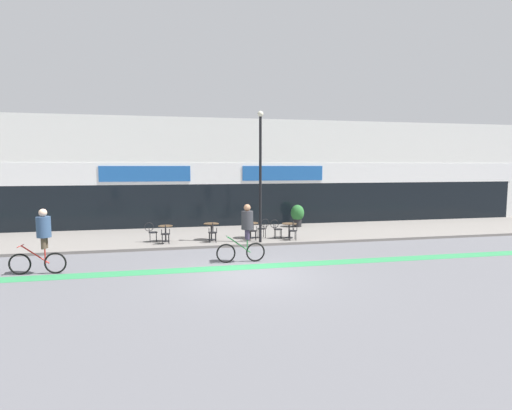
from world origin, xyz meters
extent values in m
plane|color=#5B5B60|center=(0.00, 0.00, 0.00)|extent=(120.00, 120.00, 0.00)
cube|color=slate|center=(0.00, 7.25, 0.06)|extent=(40.00, 5.50, 0.12)
cube|color=silver|center=(0.00, 12.00, 3.11)|extent=(40.00, 4.00, 6.22)
cube|color=black|center=(0.00, 10.03, 1.32)|extent=(38.80, 0.10, 2.40)
cube|color=white|center=(0.00, 10.05, 3.12)|extent=(39.20, 0.14, 1.20)
cube|color=#1E56A3|center=(-3.88, 9.98, 3.12)|extent=(4.81, 0.08, 0.84)
cube|color=#1E56A3|center=(3.88, 9.98, 3.12)|extent=(4.81, 0.08, 0.84)
cube|color=#2D844C|center=(0.00, 1.04, 0.00)|extent=(36.00, 0.70, 0.01)
cylinder|color=black|center=(-2.81, 5.88, 0.13)|extent=(0.36, 0.36, 0.02)
cylinder|color=black|center=(-2.81, 5.88, 0.47)|extent=(0.07, 0.07, 0.70)
cylinder|color=#4C3823|center=(-2.81, 5.88, 0.83)|extent=(0.65, 0.65, 0.02)
cylinder|color=black|center=(-0.73, 5.83, 0.13)|extent=(0.39, 0.39, 0.02)
cylinder|color=black|center=(-0.73, 5.83, 0.49)|extent=(0.07, 0.07, 0.75)
cylinder|color=#4C3823|center=(-0.73, 5.83, 0.88)|extent=(0.71, 0.71, 0.02)
cylinder|color=black|center=(1.13, 5.91, 0.13)|extent=(0.42, 0.42, 0.02)
cylinder|color=black|center=(1.13, 5.91, 0.47)|extent=(0.07, 0.07, 0.71)
cylinder|color=#4C3823|center=(1.13, 5.91, 0.84)|extent=(0.77, 0.77, 0.02)
cylinder|color=black|center=(2.95, 5.57, 0.13)|extent=(0.39, 0.39, 0.02)
cylinder|color=black|center=(2.95, 5.57, 0.46)|extent=(0.07, 0.07, 0.68)
cylinder|color=#4C3823|center=(2.95, 5.57, 0.81)|extent=(0.70, 0.70, 0.02)
cylinder|color=black|center=(-2.81, 5.33, 0.56)|extent=(0.43, 0.43, 0.03)
cylinder|color=black|center=(-2.96, 5.46, 0.33)|extent=(0.03, 0.03, 0.42)
cylinder|color=black|center=(-2.68, 5.48, 0.33)|extent=(0.03, 0.03, 0.42)
cylinder|color=black|center=(-2.94, 5.18, 0.33)|extent=(0.03, 0.03, 0.42)
cylinder|color=black|center=(-2.66, 5.20, 0.33)|extent=(0.03, 0.03, 0.42)
torus|color=black|center=(-2.79, 5.16, 0.82)|extent=(0.06, 0.41, 0.41)
cylinder|color=black|center=(-2.97, 5.15, 0.68)|extent=(0.03, 0.03, 0.23)
cylinder|color=black|center=(-2.62, 5.18, 0.68)|extent=(0.03, 0.03, 0.23)
cylinder|color=black|center=(-3.36, 5.88, 0.56)|extent=(0.42, 0.42, 0.03)
cylinder|color=black|center=(-3.23, 6.03, 0.33)|extent=(0.03, 0.03, 0.42)
cylinder|color=black|center=(-3.21, 5.75, 0.33)|extent=(0.03, 0.03, 0.42)
cylinder|color=black|center=(-3.51, 6.01, 0.33)|extent=(0.03, 0.03, 0.42)
cylinder|color=black|center=(-3.49, 5.74, 0.33)|extent=(0.03, 0.03, 0.42)
torus|color=black|center=(-3.53, 5.87, 0.82)|extent=(0.41, 0.05, 0.41)
cylinder|color=black|center=(-3.54, 6.04, 0.68)|extent=(0.03, 0.03, 0.23)
cylinder|color=black|center=(-3.52, 5.70, 0.68)|extent=(0.03, 0.03, 0.23)
cylinder|color=black|center=(-0.73, 5.28, 0.56)|extent=(0.41, 0.41, 0.03)
cylinder|color=black|center=(-0.87, 5.42, 0.33)|extent=(0.03, 0.03, 0.42)
cylinder|color=black|center=(-0.59, 5.42, 0.33)|extent=(0.03, 0.03, 0.42)
cylinder|color=black|center=(-0.88, 5.14, 0.33)|extent=(0.03, 0.03, 0.42)
cylinder|color=black|center=(-0.60, 5.14, 0.33)|extent=(0.03, 0.03, 0.42)
torus|color=black|center=(-0.74, 5.11, 0.82)|extent=(0.03, 0.41, 0.41)
cylinder|color=black|center=(-0.91, 5.11, 0.68)|extent=(0.03, 0.03, 0.23)
cylinder|color=black|center=(-0.57, 5.11, 0.68)|extent=(0.03, 0.03, 0.23)
cylinder|color=black|center=(1.13, 5.36, 0.56)|extent=(0.44, 0.44, 0.03)
cylinder|color=black|center=(1.01, 5.52, 0.33)|extent=(0.03, 0.03, 0.42)
cylinder|color=black|center=(1.29, 5.49, 0.33)|extent=(0.03, 0.03, 0.42)
cylinder|color=black|center=(0.98, 5.24, 0.33)|extent=(0.03, 0.03, 0.42)
cylinder|color=black|center=(1.25, 5.21, 0.33)|extent=(0.03, 0.03, 0.42)
torus|color=black|center=(1.11, 5.19, 0.82)|extent=(0.07, 0.41, 0.41)
cylinder|color=black|center=(0.94, 5.21, 0.68)|extent=(0.03, 0.03, 0.23)
cylinder|color=black|center=(1.28, 5.17, 0.68)|extent=(0.03, 0.03, 0.23)
cylinder|color=black|center=(1.68, 5.91, 0.56)|extent=(0.44, 0.44, 0.03)
cylinder|color=black|center=(1.56, 5.76, 0.33)|extent=(0.03, 0.03, 0.42)
cylinder|color=black|center=(1.53, 6.04, 0.33)|extent=(0.03, 0.03, 0.42)
cylinder|color=black|center=(1.83, 5.79, 0.33)|extent=(0.03, 0.03, 0.42)
cylinder|color=black|center=(1.81, 6.07, 0.33)|extent=(0.03, 0.03, 0.42)
torus|color=black|center=(1.85, 5.93, 0.82)|extent=(0.41, 0.07, 0.41)
cylinder|color=black|center=(1.87, 5.76, 0.68)|extent=(0.03, 0.03, 0.23)
cylinder|color=black|center=(1.83, 6.10, 0.68)|extent=(0.03, 0.03, 0.23)
cylinder|color=black|center=(2.95, 5.02, 0.56)|extent=(0.45, 0.45, 0.03)
cylinder|color=black|center=(2.83, 5.18, 0.33)|extent=(0.03, 0.03, 0.42)
cylinder|color=black|center=(3.10, 5.14, 0.33)|extent=(0.03, 0.03, 0.42)
cylinder|color=black|center=(2.79, 4.90, 0.33)|extent=(0.03, 0.03, 0.42)
cylinder|color=black|center=(3.07, 4.86, 0.33)|extent=(0.03, 0.03, 0.42)
torus|color=black|center=(2.92, 4.85, 0.82)|extent=(0.08, 0.41, 0.41)
cylinder|color=black|center=(2.75, 4.88, 0.68)|extent=(0.03, 0.03, 0.23)
cylinder|color=black|center=(3.09, 4.83, 0.68)|extent=(0.03, 0.03, 0.23)
cylinder|color=black|center=(2.40, 5.57, 0.56)|extent=(0.42, 0.42, 0.03)
cylinder|color=black|center=(2.54, 5.70, 0.33)|extent=(0.03, 0.03, 0.42)
cylinder|color=black|center=(2.53, 5.42, 0.33)|extent=(0.03, 0.03, 0.42)
cylinder|color=black|center=(2.27, 5.72, 0.33)|extent=(0.03, 0.03, 0.42)
cylinder|color=black|center=(2.25, 5.44, 0.33)|extent=(0.03, 0.03, 0.42)
torus|color=black|center=(2.23, 5.58, 0.82)|extent=(0.41, 0.05, 0.41)
cylinder|color=black|center=(2.24, 5.75, 0.68)|extent=(0.03, 0.03, 0.23)
cylinder|color=black|center=(2.22, 5.41, 0.68)|extent=(0.03, 0.03, 0.23)
cylinder|color=#232326|center=(4.42, 8.87, 0.35)|extent=(0.47, 0.47, 0.47)
ellipsoid|color=#28662D|center=(4.42, 8.87, 0.91)|extent=(0.75, 0.75, 0.90)
cylinder|color=black|center=(1.37, 4.83, 2.93)|extent=(0.12, 0.12, 5.61)
sphere|color=beige|center=(1.37, 4.83, 5.81)|extent=(0.26, 0.26, 0.26)
torus|color=black|center=(-0.60, 1.80, 0.36)|extent=(0.71, 0.06, 0.71)
torus|color=black|center=(0.51, 1.78, 0.36)|extent=(0.71, 0.06, 0.71)
cylinder|color=#2D753D|center=(-0.10, 1.79, 0.66)|extent=(0.86, 0.05, 0.64)
cylinder|color=#2D753D|center=(0.20, 1.79, 0.61)|extent=(0.04, 0.04, 0.50)
cylinder|color=#2D753D|center=(-0.54, 1.80, 0.96)|extent=(0.03, 0.48, 0.03)
cylinder|color=#382D47|center=(0.20, 1.70, 1.04)|extent=(0.15, 0.15, 0.37)
cylinder|color=#382D47|center=(0.20, 1.87, 1.04)|extent=(0.15, 0.15, 0.37)
cylinder|color=#2D2D33|center=(0.20, 1.79, 1.56)|extent=(0.44, 0.44, 0.67)
sphere|color=#9E7051|center=(0.20, 1.79, 2.03)|extent=(0.25, 0.25, 0.25)
torus|color=black|center=(-7.40, 1.60, 0.35)|extent=(0.71, 0.11, 0.71)
torus|color=black|center=(-6.30, 1.52, 0.35)|extent=(0.71, 0.11, 0.71)
cylinder|color=red|center=(-6.91, 1.56, 0.66)|extent=(0.85, 0.10, 0.64)
cylinder|color=red|center=(-6.61, 1.54, 0.60)|extent=(0.04, 0.04, 0.50)
cylinder|color=red|center=(-7.35, 1.59, 0.96)|extent=(0.06, 0.48, 0.03)
cylinder|color=#4C3D2D|center=(-6.62, 1.46, 1.04)|extent=(0.16, 0.16, 0.38)
cylinder|color=#4C3D2D|center=(-6.61, 1.63, 1.04)|extent=(0.16, 0.16, 0.38)
cylinder|color=#334C70|center=(-6.61, 1.54, 1.57)|extent=(0.47, 0.47, 0.68)
sphere|color=beige|center=(-6.61, 1.54, 2.04)|extent=(0.26, 0.26, 0.26)
camera|label=1|loc=(-2.48, -12.49, 3.56)|focal=28.00mm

